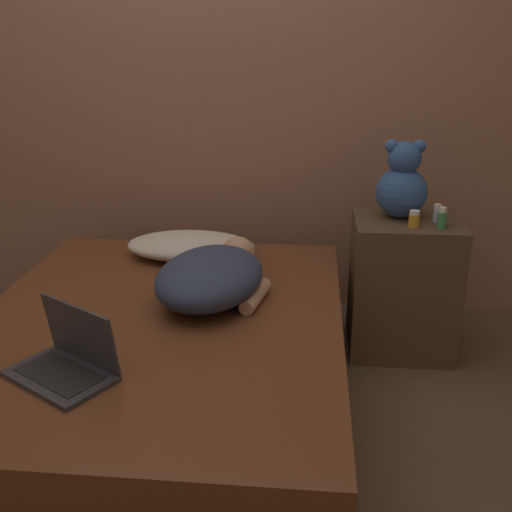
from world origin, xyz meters
The scene contains 12 objects.
ground_plane centered at (0.00, 0.00, 0.00)m, with size 12.00×12.00×0.00m, color brown.
wall_back centered at (0.00, 1.19, 1.30)m, with size 8.00×0.06×2.60m.
bed centered at (0.00, 0.00, 0.22)m, with size 1.46×1.82×0.45m.
nightstand centered at (1.03, 0.66, 0.33)m, with size 0.49×0.41×0.67m.
pillow centered at (0.00, 0.66, 0.51)m, with size 0.63×0.36×0.12m.
person_lying centered at (0.19, 0.20, 0.55)m, with size 0.52×0.75×0.20m.
laptop centered at (-0.19, -0.44, 0.50)m, with size 0.40×0.36×0.23m.
teddy_bear centered at (1.00, 0.72, 0.83)m, with size 0.24×0.24×0.37m.
bottle_clear centered at (1.16, 0.65, 0.71)m, with size 0.04×0.04×0.08m.
bottle_amber centered at (1.04, 0.56, 0.70)m, with size 0.05×0.05×0.08m.
bottle_blue centered at (1.17, 0.59, 0.70)m, with size 0.04×0.04×0.08m.
bottle_green centered at (1.16, 0.55, 0.72)m, with size 0.04×0.04×0.10m.
Camera 1 is at (0.58, -2.06, 1.49)m, focal length 42.00 mm.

